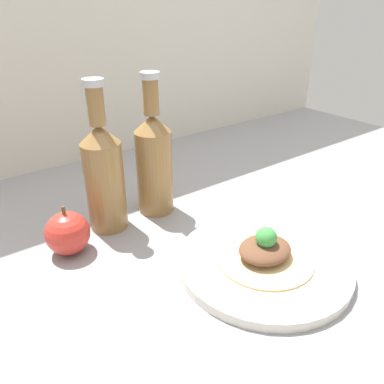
{
  "coord_description": "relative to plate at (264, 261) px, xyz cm",
  "views": [
    {
      "loc": [
        -38.25,
        -43.02,
        39.72
      ],
      "look_at": [
        -3.96,
        3.36,
        9.87
      ],
      "focal_mm": 35.0,
      "sensor_mm": 36.0,
      "label": 1
    }
  ],
  "objects": [
    {
      "name": "cider_bottle_left",
      "position": [
        -15.01,
        26.91,
        10.04
      ],
      "size": [
        7.28,
        7.28,
        28.19
      ],
      "color": "olive",
      "rests_on": "ground_plane"
    },
    {
      "name": "ground_plane",
      "position": [
        -0.86,
        10.1,
        -3.06
      ],
      "size": [
        180.0,
        110.0,
        4.0
      ],
      "primitive_type": "cube",
      "color": "gray"
    },
    {
      "name": "plate",
      "position": [
        0.0,
        0.0,
        0.0
      ],
      "size": [
        28.45,
        28.45,
        1.99
      ],
      "color": "silver",
      "rests_on": "ground_plane"
    },
    {
      "name": "cider_bottle_right",
      "position": [
        -4.27,
        26.91,
        10.04
      ],
      "size": [
        7.28,
        7.28,
        28.19
      ],
      "color": "olive",
      "rests_on": "ground_plane"
    },
    {
      "name": "apple",
      "position": [
        -24.29,
        23.2,
        2.77
      ],
      "size": [
        7.65,
        7.65,
        9.11
      ],
      "color": "red",
      "rests_on": "ground_plane"
    },
    {
      "name": "plated_food",
      "position": [
        0.0,
        0.0,
        2.18
      ],
      "size": [
        16.16,
        16.16,
        5.91
      ],
      "color": "#D6BC7F",
      "rests_on": "plate"
    }
  ]
}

